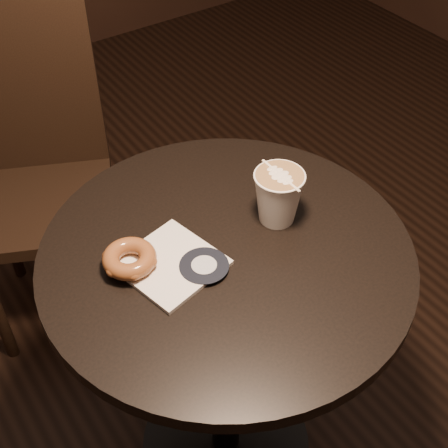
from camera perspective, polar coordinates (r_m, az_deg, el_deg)
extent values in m
plane|color=black|center=(1.77, 0.15, -19.45)|extent=(4.50, 4.50, 0.00)
cylinder|color=black|center=(1.16, 0.22, -2.91)|extent=(0.70, 0.70, 0.03)
cylinder|color=black|center=(1.45, 0.18, -12.85)|extent=(0.07, 0.07, 0.70)
cylinder|color=black|center=(1.76, 0.15, -19.30)|extent=(0.44, 0.44, 0.02)
cube|color=black|center=(1.79, -16.27, 1.70)|extent=(0.51, 0.51, 0.04)
cube|color=black|center=(1.77, -17.83, 12.11)|extent=(0.37, 0.19, 0.52)
cylinder|color=black|center=(1.81, -10.04, -6.18)|extent=(0.03, 0.03, 0.43)
cylinder|color=black|center=(2.08, -19.35, -0.29)|extent=(0.03, 0.03, 0.43)
cylinder|color=black|center=(2.04, -10.41, 0.77)|extent=(0.03, 0.03, 0.43)
cube|color=silver|center=(1.13, -4.89, -3.65)|extent=(0.19, 0.19, 0.01)
torus|color=brown|center=(1.12, -8.64, -3.14)|extent=(0.10, 0.10, 0.03)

